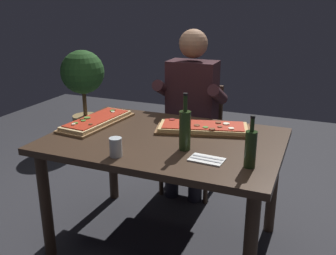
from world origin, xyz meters
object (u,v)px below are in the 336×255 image
object	(u,v)px
wine_bottle_dark	(185,129)
potted_plant_corner	(83,83)
seated_diner	(190,106)
pizza_rectangular_front	(203,128)
dining_table	(165,152)
pizza_rectangular_left	(97,121)
diner_chair	(194,132)
tumbler_near_camera	(116,148)
oil_bottle_amber	(251,148)

from	to	relation	value
wine_bottle_dark	potted_plant_corner	world-z (taller)	wine_bottle_dark
seated_diner	pizza_rectangular_front	bearing A→B (deg)	-62.76
dining_table	pizza_rectangular_front	xyz separation A→B (m)	(0.18, 0.21, 0.12)
pizza_rectangular_front	pizza_rectangular_left	size ratio (longest dim) A/B	1.08
dining_table	diner_chair	bearing A→B (deg)	96.22
pizza_rectangular_left	tumbler_near_camera	bearing A→B (deg)	-47.90
wine_bottle_dark	oil_bottle_amber	bearing A→B (deg)	-14.45
potted_plant_corner	pizza_rectangular_left	bearing A→B (deg)	-52.48
pizza_rectangular_left	oil_bottle_amber	xyz separation A→B (m)	(1.09, -0.31, 0.08)
oil_bottle_amber	tumbler_near_camera	size ratio (longest dim) A/B	2.60
dining_table	seated_diner	world-z (taller)	seated_diner
oil_bottle_amber	diner_chair	bearing A→B (deg)	120.93
pizza_rectangular_front	tumbler_near_camera	distance (m)	0.65
dining_table	pizza_rectangular_front	size ratio (longest dim) A/B	2.18
dining_table	diner_chair	size ratio (longest dim) A/B	1.61
pizza_rectangular_left	pizza_rectangular_front	bearing A→B (deg)	10.61
dining_table	pizza_rectangular_front	world-z (taller)	pizza_rectangular_front
wine_bottle_dark	diner_chair	bearing A→B (deg)	105.26
pizza_rectangular_left	diner_chair	bearing A→B (deg)	60.58
tumbler_near_camera	seated_diner	bearing A→B (deg)	88.03
pizza_rectangular_front	potted_plant_corner	distance (m)	2.18
pizza_rectangular_left	diner_chair	distance (m)	0.93
oil_bottle_amber	pizza_rectangular_front	bearing A→B (deg)	130.76
pizza_rectangular_front	pizza_rectangular_left	world-z (taller)	same
wine_bottle_dark	diner_chair	xyz separation A→B (m)	(-0.27, 0.99, -0.37)
pizza_rectangular_front	seated_diner	bearing A→B (deg)	117.24
dining_table	oil_bottle_amber	world-z (taller)	oil_bottle_amber
diner_chair	potted_plant_corner	distance (m)	1.64
pizza_rectangular_left	potted_plant_corner	xyz separation A→B (m)	(-1.07, 1.39, -0.10)
tumbler_near_camera	seated_diner	size ratio (longest dim) A/B	0.08
pizza_rectangular_left	oil_bottle_amber	world-z (taller)	oil_bottle_amber
pizza_rectangular_left	wine_bottle_dark	distance (m)	0.75
diner_chair	potted_plant_corner	bearing A→B (deg)	157.82
tumbler_near_camera	potted_plant_corner	world-z (taller)	potted_plant_corner
pizza_rectangular_front	pizza_rectangular_left	distance (m)	0.72
tumbler_near_camera	potted_plant_corner	size ratio (longest dim) A/B	0.10
seated_diner	pizza_rectangular_left	bearing A→B (deg)	-123.70
wine_bottle_dark	dining_table	bearing A→B (deg)	142.99
wine_bottle_dark	seated_diner	size ratio (longest dim) A/B	0.24
pizza_rectangular_front	dining_table	bearing A→B (deg)	-129.92
dining_table	oil_bottle_amber	bearing A→B (deg)	-22.51
dining_table	seated_diner	distance (m)	0.75
dining_table	wine_bottle_dark	size ratio (longest dim) A/B	4.32
seated_diner	potted_plant_corner	bearing A→B (deg)	154.02
wine_bottle_dark	oil_bottle_amber	distance (m)	0.39
oil_bottle_amber	seated_diner	xyz separation A→B (m)	(-0.65, 0.97, -0.10)
oil_bottle_amber	diner_chair	xyz separation A→B (m)	(-0.65, 1.09, -0.36)
dining_table	wine_bottle_dark	bearing A→B (deg)	-37.01
dining_table	oil_bottle_amber	size ratio (longest dim) A/B	5.18
pizza_rectangular_left	tumbler_near_camera	xyz separation A→B (m)	(0.40, -0.44, 0.03)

